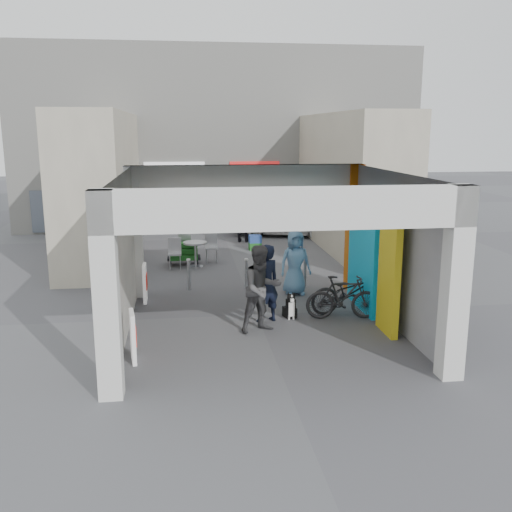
{
  "coord_description": "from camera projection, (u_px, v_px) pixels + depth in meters",
  "views": [
    {
      "loc": [
        -1.75,
        -13.13,
        4.41
      ],
      "look_at": [
        0.12,
        1.0,
        1.24
      ],
      "focal_mm": 40.0,
      "sensor_mm": 36.0,
      "label": 1
    }
  ],
  "objects": [
    {
      "name": "cafe_set",
      "position": [
        191.0,
        254.0,
        18.98
      ],
      "size": [
        1.64,
        1.33,
        0.99
      ],
      "rotation": [
        0.0,
        0.0,
        -0.33
      ],
      "color": "#AEAEB3",
      "rests_on": "ground"
    },
    {
      "name": "bicycle_front",
      "position": [
        350.0,
        292.0,
        13.94
      ],
      "size": [
        2.13,
        0.99,
        1.08
      ],
      "primitive_type": "imported",
      "rotation": [
        0.0,
        0.0,
        1.71
      ],
      "color": "black",
      "rests_on": "ground"
    },
    {
      "name": "white_van",
      "position": [
        285.0,
        218.0,
        24.13
      ],
      "size": [
        4.65,
        2.91,
        1.48
      ],
      "primitive_type": "imported",
      "rotation": [
        0.0,
        0.0,
        1.28
      ],
      "color": "silver",
      "rests_on": "ground"
    },
    {
      "name": "man_elderly",
      "position": [
        295.0,
        263.0,
        15.46
      ],
      "size": [
        0.94,
        0.69,
        1.76
      ],
      "primitive_type": "imported",
      "rotation": [
        0.0,
        0.0,
        0.16
      ],
      "color": "#5D8BB5",
      "rests_on": "ground"
    },
    {
      "name": "bollard_right",
      "position": [
        305.0,
        271.0,
        16.26
      ],
      "size": [
        0.09,
        0.09,
        0.91
      ],
      "primitive_type": "cylinder",
      "color": "#9A9DA2",
      "rests_on": "ground"
    },
    {
      "name": "man_with_dog",
      "position": [
        266.0,
        283.0,
        13.21
      ],
      "size": [
        0.8,
        0.68,
        1.85
      ],
      "primitive_type": "imported",
      "rotation": [
        0.0,
        0.0,
        3.57
      ],
      "color": "black",
      "rests_on": "ground"
    },
    {
      "name": "far_building",
      "position": [
        217.0,
        139.0,
        26.57
      ],
      "size": [
        18.0,
        4.08,
        8.0
      ],
      "color": "silver",
      "rests_on": "ground"
    },
    {
      "name": "bicycle_rear",
      "position": [
        343.0,
        297.0,
        13.49
      ],
      "size": [
        1.8,
        0.67,
        1.06
      ],
      "primitive_type": "imported",
      "rotation": [
        0.0,
        0.0,
        1.47
      ],
      "color": "black",
      "rests_on": "ground"
    },
    {
      "name": "bollard_left",
      "position": [
        189.0,
        275.0,
        16.01
      ],
      "size": [
        0.09,
        0.09,
        0.86
      ],
      "primitive_type": "cylinder",
      "color": "#9A9DA2",
      "rests_on": "ground"
    },
    {
      "name": "border_collie",
      "position": [
        290.0,
        308.0,
        13.58
      ],
      "size": [
        0.24,
        0.48,
        0.66
      ],
      "rotation": [
        0.0,
        0.0,
        0.29
      ],
      "color": "black",
      "rests_on": "ground"
    },
    {
      "name": "man_crates",
      "position": [
        243.0,
        217.0,
        22.69
      ],
      "size": [
        1.24,
        0.71,
        1.99
      ],
      "primitive_type": "imported",
      "rotation": [
        0.0,
        0.0,
        2.94
      ],
      "color": "black",
      "rests_on": "ground"
    },
    {
      "name": "advert_board_far",
      "position": [
        145.0,
        283.0,
        14.84
      ],
      "size": [
        0.1,
        0.55,
        1.0
      ],
      "rotation": [
        0.0,
        0.0,
        0.01
      ],
      "color": "silver",
      "rests_on": "ground"
    },
    {
      "name": "advert_board_near",
      "position": [
        133.0,
        336.0,
        11.0
      ],
      "size": [
        0.17,
        0.56,
        1.0
      ],
      "rotation": [
        0.0,
        0.0,
        0.14
      ],
      "color": "silver",
      "rests_on": "ground"
    },
    {
      "name": "crate_stack",
      "position": [
        255.0,
        243.0,
        21.32
      ],
      "size": [
        0.46,
        0.36,
        0.56
      ],
      "rotation": [
        0.0,
        0.0,
        0.03
      ],
      "color": "#185418",
      "rests_on": "ground"
    },
    {
      "name": "ground",
      "position": [
        257.0,
        315.0,
        13.89
      ],
      "size": [
        90.0,
        90.0,
        0.0
      ],
      "primitive_type": "plane",
      "color": "#4E4E52",
      "rests_on": "ground"
    },
    {
      "name": "produce_stand",
      "position": [
        184.0,
        256.0,
        19.02
      ],
      "size": [
        1.09,
        0.59,
        0.71
      ],
      "rotation": [
        0.0,
        0.0,
        0.16
      ],
      "color": "black",
      "rests_on": "ground"
    },
    {
      "name": "man_back_turned",
      "position": [
        262.0,
        289.0,
        12.57
      ],
      "size": [
        1.15,
        1.03,
        1.96
      ],
      "primitive_type": "imported",
      "rotation": [
        0.0,
        0.0,
        0.36
      ],
      "color": "#434345",
      "rests_on": "ground"
    },
    {
      "name": "plaza_bldg_left",
      "position": [
        102.0,
        185.0,
        20.03
      ],
      "size": [
        2.0,
        9.0,
        5.0
      ],
      "primitive_type": "cube",
      "color": "#B8AE98",
      "rests_on": "ground"
    },
    {
      "name": "plaza_bldg_right",
      "position": [
        350.0,
        182.0,
        21.18
      ],
      "size": [
        2.0,
        9.0,
        5.0
      ],
      "primitive_type": "cube",
      "color": "#B8AE98",
      "rests_on": "ground"
    },
    {
      "name": "bollard_center",
      "position": [
        246.0,
        274.0,
        16.2
      ],
      "size": [
        0.09,
        0.09,
        0.82
      ],
      "primitive_type": "cylinder",
      "color": "#9A9DA2",
      "rests_on": "ground"
    },
    {
      "name": "arcade_canopy",
      "position": [
        286.0,
        227.0,
        12.67
      ],
      "size": [
        6.4,
        6.45,
        6.4
      ],
      "color": "silver",
      "rests_on": "ground"
    }
  ]
}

